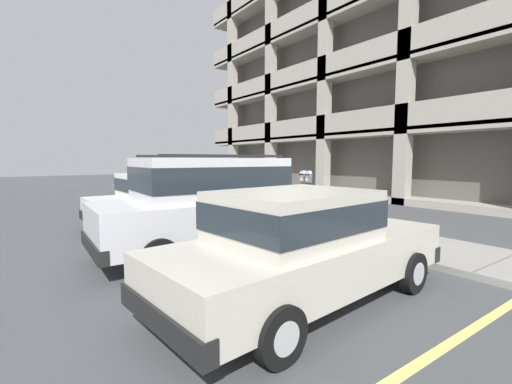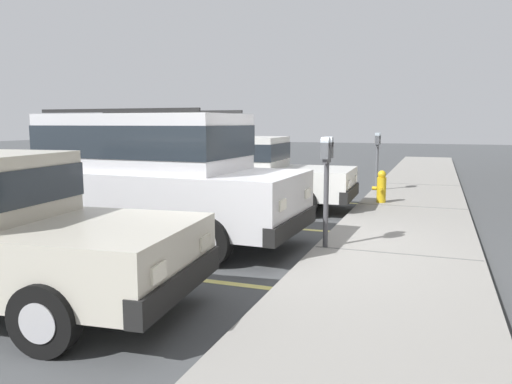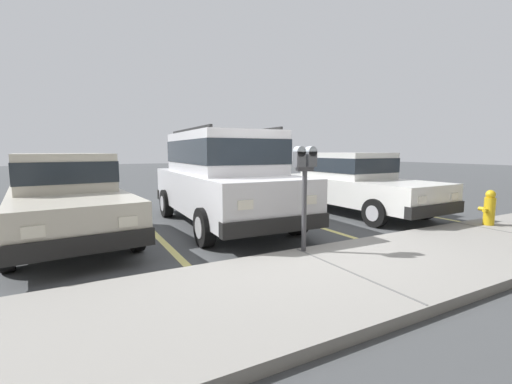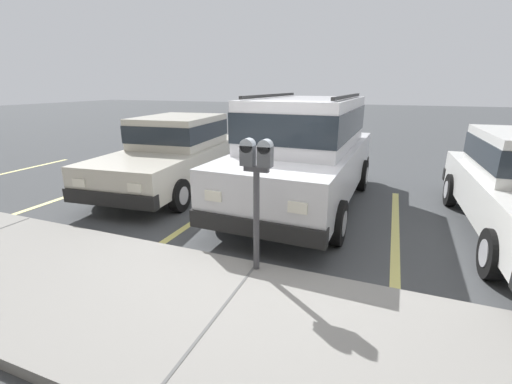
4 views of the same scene
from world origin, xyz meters
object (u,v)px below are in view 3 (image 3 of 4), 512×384
Objects in this scene: dark_hatchback at (65,194)px; parking_meter_near at (305,174)px; silver_suv at (223,174)px; red_sedan at (352,181)px; fire_hydrant at (489,208)px.

parking_meter_near is (-3.07, 2.98, 0.44)m from dark_hatchback.
silver_suv is 2.77m from parking_meter_near.
red_sedan is (-3.47, 0.25, -0.27)m from silver_suv.
red_sedan is 2.96× the size of parking_meter_near.
parking_meter_near is at bearing 94.18° from silver_suv.
dark_hatchback is 8.08m from fire_hydrant.
red_sedan and dark_hatchback have the same top height.
parking_meter_near is at bearing -3.94° from fire_hydrant.
dark_hatchback is at bearing -2.63° from silver_suv.
fire_hydrant is (-4.43, 3.05, -0.62)m from silver_suv.
silver_suv reaches higher than red_sedan.
silver_suv is at bearing 170.30° from dark_hatchback.
red_sedan is 2.99m from fire_hydrant.
fire_hydrant is at bearing 147.12° from silver_suv.
fire_hydrant is (-4.31, 0.30, -0.80)m from parking_meter_near.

